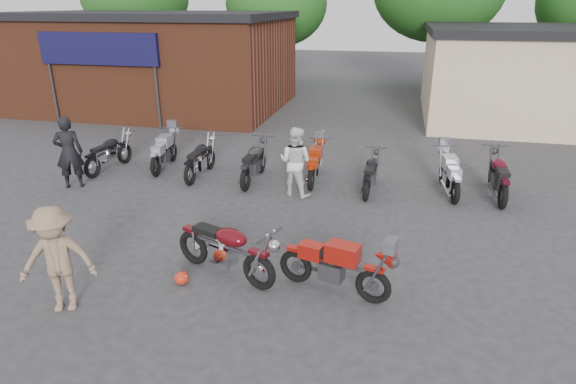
% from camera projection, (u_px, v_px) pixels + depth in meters
% --- Properties ---
extents(ground, '(90.00, 90.00, 0.00)m').
position_uv_depth(ground, '(248.00, 279.00, 8.64)').
color(ground, '#303032').
extents(brick_building, '(12.00, 8.00, 4.00)m').
position_uv_depth(brick_building, '(152.00, 63.00, 22.48)').
color(brick_building, brown).
rests_on(brick_building, ground).
extents(stucco_building, '(10.00, 8.00, 3.50)m').
position_uv_depth(stucco_building, '(552.00, 78.00, 19.83)').
color(stucco_building, tan).
rests_on(stucco_building, ground).
extents(tree_0, '(6.56, 6.56, 8.20)m').
position_uv_depth(tree_0, '(137.00, 12.00, 30.01)').
color(tree_0, '#134715').
rests_on(tree_0, ground).
extents(tree_1, '(5.92, 5.92, 7.40)m').
position_uv_depth(tree_1, '(277.00, 20.00, 28.28)').
color(tree_1, '#134715').
rests_on(tree_1, ground).
extents(tree_2, '(7.04, 7.04, 8.80)m').
position_uv_depth(tree_2, '(437.00, 8.00, 26.15)').
color(tree_2, '#134715').
rests_on(tree_2, ground).
extents(vintage_motorcycle, '(2.26, 1.44, 1.25)m').
position_uv_depth(vintage_motorcycle, '(226.00, 246.00, 8.52)').
color(vintage_motorcycle, '#4F0910').
rests_on(vintage_motorcycle, ground).
extents(sportbike, '(2.05, 1.11, 1.13)m').
position_uv_depth(sportbike, '(336.00, 263.00, 8.05)').
color(sportbike, '#9E140D').
rests_on(sportbike, ground).
extents(helmet, '(0.30, 0.30, 0.24)m').
position_uv_depth(helmet, '(182.00, 278.00, 8.46)').
color(helmet, red).
rests_on(helmet, ground).
extents(person_dark, '(0.84, 0.75, 1.93)m').
position_uv_depth(person_dark, '(69.00, 152.00, 12.65)').
color(person_dark, black).
rests_on(person_dark, ground).
extents(person_light, '(1.01, 0.87, 1.79)m').
position_uv_depth(person_light, '(295.00, 162.00, 12.14)').
color(person_light, silver).
rests_on(person_light, ground).
extents(person_tan, '(1.32, 1.06, 1.79)m').
position_uv_depth(person_tan, '(57.00, 260.00, 7.50)').
color(person_tan, '#846A51').
rests_on(person_tan, ground).
extents(row_bike_0, '(0.88, 2.04, 1.15)m').
position_uv_depth(row_bike_0, '(109.00, 151.00, 14.11)').
color(row_bike_0, black).
rests_on(row_bike_0, ground).
extents(row_bike_1, '(0.90, 2.06, 1.16)m').
position_uv_depth(row_bike_1, '(164.00, 149.00, 14.27)').
color(row_bike_1, '#91959E').
rests_on(row_bike_1, ground).
extents(row_bike_2, '(0.66, 1.97, 1.14)m').
position_uv_depth(row_bike_2, '(200.00, 157.00, 13.58)').
color(row_bike_2, black).
rests_on(row_bike_2, ground).
extents(row_bike_3, '(0.68, 2.07, 1.20)m').
position_uv_depth(row_bike_3, '(254.00, 160.00, 13.20)').
color(row_bike_3, '#252527').
rests_on(row_bike_3, ground).
extents(row_bike_4, '(0.71, 1.96, 1.12)m').
position_uv_depth(row_bike_4, '(315.00, 162.00, 13.23)').
color(row_bike_4, '#A32B0D').
rests_on(row_bike_4, ground).
extents(row_bike_5, '(0.75, 1.91, 1.08)m').
position_uv_depth(row_bike_5, '(371.00, 172.00, 12.51)').
color(row_bike_5, black).
rests_on(row_bike_5, ground).
extents(row_bike_6, '(0.91, 2.05, 1.15)m').
position_uv_depth(row_bike_6, '(450.00, 172.00, 12.38)').
color(row_bike_6, '#9AA0A8').
rests_on(row_bike_6, ground).
extents(row_bike_7, '(0.70, 2.12, 1.23)m').
position_uv_depth(row_bike_7, '(499.00, 174.00, 12.12)').
color(row_bike_7, '#4B0918').
rests_on(row_bike_7, ground).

